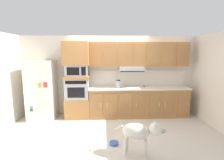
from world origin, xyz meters
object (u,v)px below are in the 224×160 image
object	(u,v)px
screwdriver	(144,86)
dog_food_bowl	(114,143)
built_in_oven	(78,88)
electric_kettle	(118,84)
microwave	(77,70)
refrigerator	(42,90)
dog	(140,132)

from	to	relation	value
screwdriver	dog_food_bowl	world-z (taller)	screwdriver
built_in_oven	electric_kettle	distance (m)	1.25
microwave	electric_kettle	distance (m)	1.32
refrigerator	dog_food_bowl	bearing A→B (deg)	-38.42
microwave	dog	bearing A→B (deg)	-54.25
built_in_oven	dog	distance (m)	2.61
refrigerator	screwdriver	distance (m)	3.13
microwave	electric_kettle	bearing A→B (deg)	-2.17
built_in_oven	refrigerator	bearing A→B (deg)	-176.31
microwave	dog_food_bowl	distance (m)	2.45
screwdriver	dog	world-z (taller)	screwdriver
screwdriver	built_in_oven	bearing A→B (deg)	-177.67
screwdriver	dog	xyz separation A→B (m)	(-0.57, -2.18, -0.46)
electric_kettle	dog	xyz separation A→B (m)	(0.26, -2.04, -0.56)
microwave	dog_food_bowl	world-z (taller)	microwave
electric_kettle	dog_food_bowl	world-z (taller)	electric_kettle
microwave	dog_food_bowl	bearing A→B (deg)	-59.23
refrigerator	built_in_oven	distance (m)	1.05
electric_kettle	dog_food_bowl	bearing A→B (deg)	-97.85
dog_food_bowl	built_in_oven	bearing A→B (deg)	120.78
electric_kettle	dog	bearing A→B (deg)	-82.78
built_in_oven	screwdriver	size ratio (longest dim) A/B	4.54
built_in_oven	electric_kettle	bearing A→B (deg)	-2.17
electric_kettle	refrigerator	bearing A→B (deg)	-179.49
refrigerator	dog_food_bowl	distance (m)	2.77
microwave	screwdriver	world-z (taller)	microwave
dog	electric_kettle	bearing A→B (deg)	114.14
built_in_oven	microwave	xyz separation A→B (m)	(0.00, -0.00, 0.56)
built_in_oven	screwdriver	xyz separation A→B (m)	(2.08, 0.08, 0.03)
dog	refrigerator	bearing A→B (deg)	158.55
electric_kettle	microwave	bearing A→B (deg)	177.83
refrigerator	dog_food_bowl	size ratio (longest dim) A/B	8.80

